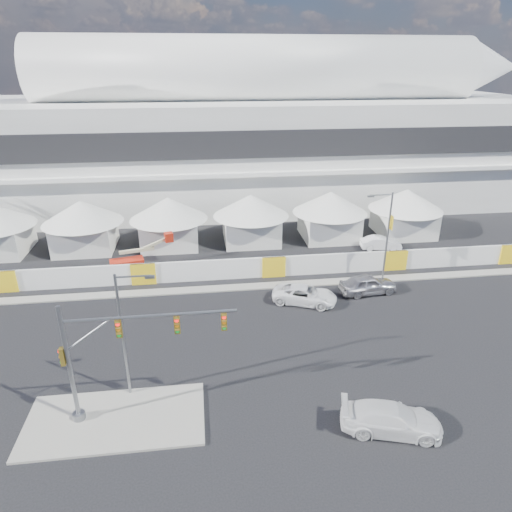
{
  "coord_description": "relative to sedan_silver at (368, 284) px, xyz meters",
  "views": [
    {
      "loc": [
        -0.66,
        -23.98,
        18.86
      ],
      "look_at": [
        3.75,
        10.0,
        4.14
      ],
      "focal_mm": 32.0,
      "sensor_mm": 36.0,
      "label": 1
    }
  ],
  "objects": [
    {
      "name": "sedan_silver",
      "position": [
        0.0,
        0.0,
        0.0
      ],
      "size": [
        2.48,
        5.17,
        1.71
      ],
      "primitive_type": "imported",
      "rotation": [
        0.0,
        0.0,
        1.67
      ],
      "color": "#AAA9AD",
      "rests_on": "ground"
    },
    {
      "name": "far_curb",
      "position": [
        6.35,
        2.41,
        -0.79
      ],
      "size": [
        80.0,
        1.2,
        0.12
      ],
      "primitive_type": "cube",
      "color": "gray",
      "rests_on": "ground"
    },
    {
      "name": "ground",
      "position": [
        -13.65,
        -10.09,
        -0.85
      ],
      "size": [
        160.0,
        160.0,
        0.0
      ],
      "primitive_type": "plane",
      "color": "black",
      "rests_on": "ground"
    },
    {
      "name": "streetlight_curb",
      "position": [
        2.16,
        2.41,
        4.02
      ],
      "size": [
        2.48,
        0.56,
        8.39
      ],
      "color": "gray",
      "rests_on": "ground"
    },
    {
      "name": "tent_row",
      "position": [
        -13.15,
        13.91,
        2.3
      ],
      "size": [
        53.4,
        8.4,
        5.4
      ],
      "color": "silver",
      "rests_on": "ground"
    },
    {
      "name": "boom_lift",
      "position": [
        -21.02,
        7.96,
        0.01
      ],
      "size": [
        6.46,
        2.1,
        3.2
      ],
      "rotation": [
        0.0,
        0.0,
        0.23
      ],
      "color": "red",
      "rests_on": "ground"
    },
    {
      "name": "stadium",
      "position": [
        -4.94,
        31.41,
        8.6
      ],
      "size": [
        80.0,
        24.8,
        21.98
      ],
      "color": "silver",
      "rests_on": "ground"
    },
    {
      "name": "median_island",
      "position": [
        -19.65,
        -13.09,
        -0.78
      ],
      "size": [
        10.0,
        5.0,
        0.15
      ],
      "primitive_type": "cube",
      "color": "gray",
      "rests_on": "ground"
    },
    {
      "name": "traffic_mast",
      "position": [
        -19.68,
        -12.79,
        3.34
      ],
      "size": [
        9.45,
        0.71,
        7.28
      ],
      "color": "slate",
      "rests_on": "median_island"
    },
    {
      "name": "pickup_near",
      "position": [
        -4.46,
        -15.77,
        -0.06
      ],
      "size": [
        3.57,
        5.87,
        1.59
      ],
      "primitive_type": "imported",
      "rotation": [
        0.0,
        0.0,
        1.31
      ],
      "color": "white",
      "rests_on": "ground"
    },
    {
      "name": "pickup_curb",
      "position": [
        -5.89,
        -0.97,
        -0.11
      ],
      "size": [
        4.32,
        5.91,
        1.49
      ],
      "primitive_type": "imported",
      "rotation": [
        0.0,
        0.0,
        1.18
      ],
      "color": "white",
      "rests_on": "ground"
    },
    {
      "name": "lot_car_a",
      "position": [
        4.95,
        9.61,
        -0.14
      ],
      "size": [
        2.04,
        4.49,
        1.43
      ],
      "primitive_type": "imported",
      "rotation": [
        0.0,
        0.0,
        1.45
      ],
      "color": "white",
      "rests_on": "ground"
    },
    {
      "name": "streetlight_median",
      "position": [
        -18.87,
        -10.89,
        3.89
      ],
      "size": [
        2.21,
        0.22,
        8.0
      ],
      "color": "slate",
      "rests_on": "median_island"
    },
    {
      "name": "hoarding_fence",
      "position": [
        -7.65,
        4.41,
        0.15
      ],
      "size": [
        70.0,
        0.25,
        2.0
      ],
      "primitive_type": "cube",
      "color": "white",
      "rests_on": "ground"
    }
  ]
}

